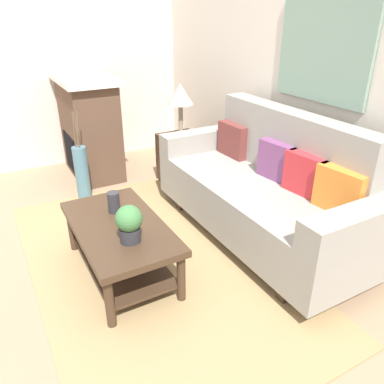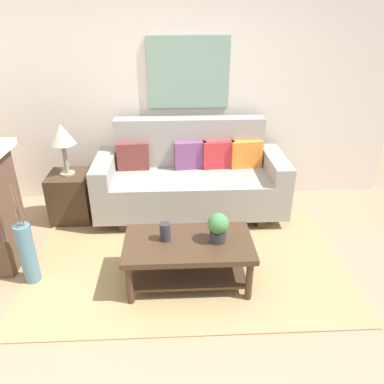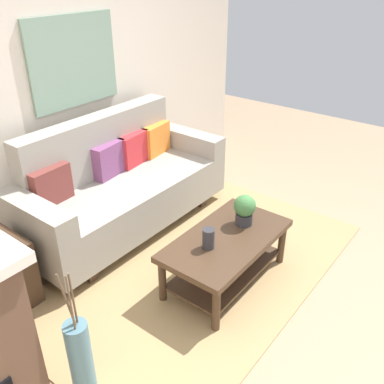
{
  "view_description": "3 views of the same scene",
  "coord_description": "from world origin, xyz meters",
  "px_view_note": "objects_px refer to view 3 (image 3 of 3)",
  "views": [
    {
      "loc": [
        2.33,
        -0.43,
        1.83
      ],
      "look_at": [
        0.08,
        0.82,
        0.58
      ],
      "focal_mm": 35.46,
      "sensor_mm": 36.0,
      "label": 1
    },
    {
      "loc": [
        -0.09,
        -2.37,
        2.22
      ],
      "look_at": [
        0.07,
        0.83,
        0.61
      ],
      "focal_mm": 34.68,
      "sensor_mm": 36.0,
      "label": 2
    },
    {
      "loc": [
        -2.33,
        -1.21,
        2.35
      ],
      "look_at": [
        0.18,
        0.73,
        0.6
      ],
      "focal_mm": 39.83,
      "sensor_mm": 36.0,
      "label": 3
    }
  ],
  "objects_px": {
    "couch": "(121,187)",
    "floor_vase": "(81,361)",
    "throw_pillow_crimson": "(134,149)",
    "throw_pillow_orange": "(156,139)",
    "potted_plant_tabletop": "(245,209)",
    "throw_pillow_maroon": "(51,185)",
    "framed_painting": "(74,61)",
    "tabletop_vase": "(208,238)",
    "coffee_table": "(226,249)",
    "throw_pillow_plum": "(109,160)"
  },
  "relations": [
    {
      "from": "potted_plant_tabletop",
      "to": "throw_pillow_crimson",
      "type": "bearing_deg",
      "value": 83.63
    },
    {
      "from": "tabletop_vase",
      "to": "floor_vase",
      "type": "relative_size",
      "value": 0.28
    },
    {
      "from": "coffee_table",
      "to": "potted_plant_tabletop",
      "type": "height_order",
      "value": "potted_plant_tabletop"
    },
    {
      "from": "couch",
      "to": "floor_vase",
      "type": "distance_m",
      "value": 1.9
    },
    {
      "from": "throw_pillow_maroon",
      "to": "framed_painting",
      "type": "distance_m",
      "value": 1.14
    },
    {
      "from": "coffee_table",
      "to": "potted_plant_tabletop",
      "type": "bearing_deg",
      "value": -0.38
    },
    {
      "from": "throw_pillow_plum",
      "to": "framed_painting",
      "type": "height_order",
      "value": "framed_painting"
    },
    {
      "from": "throw_pillow_orange",
      "to": "tabletop_vase",
      "type": "xyz_separation_m",
      "value": [
        -0.93,
        -1.35,
        -0.17
      ]
    },
    {
      "from": "throw_pillow_crimson",
      "to": "throw_pillow_orange",
      "type": "bearing_deg",
      "value": 0.0
    },
    {
      "from": "throw_pillow_maroon",
      "to": "throw_pillow_crimson",
      "type": "height_order",
      "value": "same"
    },
    {
      "from": "couch",
      "to": "throw_pillow_orange",
      "type": "xyz_separation_m",
      "value": [
        0.65,
        0.13,
        0.25
      ]
    },
    {
      "from": "throw_pillow_crimson",
      "to": "coffee_table",
      "type": "height_order",
      "value": "throw_pillow_crimson"
    },
    {
      "from": "coffee_table",
      "to": "potted_plant_tabletop",
      "type": "xyz_separation_m",
      "value": [
        0.25,
        -0.0,
        0.26
      ]
    },
    {
      "from": "couch",
      "to": "throw_pillow_orange",
      "type": "distance_m",
      "value": 0.71
    },
    {
      "from": "throw_pillow_maroon",
      "to": "throw_pillow_crimson",
      "type": "relative_size",
      "value": 1.0
    },
    {
      "from": "throw_pillow_maroon",
      "to": "throw_pillow_plum",
      "type": "height_order",
      "value": "same"
    },
    {
      "from": "throw_pillow_orange",
      "to": "floor_vase",
      "type": "distance_m",
      "value": 2.53
    },
    {
      "from": "potted_plant_tabletop",
      "to": "couch",
      "type": "bearing_deg",
      "value": 97.74
    },
    {
      "from": "throw_pillow_crimson",
      "to": "tabletop_vase",
      "type": "distance_m",
      "value": 1.49
    },
    {
      "from": "throw_pillow_crimson",
      "to": "tabletop_vase",
      "type": "relative_size",
      "value": 2.22
    },
    {
      "from": "tabletop_vase",
      "to": "floor_vase",
      "type": "xyz_separation_m",
      "value": [
        -1.2,
        0.04,
        -0.22
      ]
    },
    {
      "from": "throw_pillow_orange",
      "to": "coffee_table",
      "type": "xyz_separation_m",
      "value": [
        -0.73,
        -1.39,
        -0.37
      ]
    },
    {
      "from": "throw_pillow_plum",
      "to": "tabletop_vase",
      "type": "bearing_deg",
      "value": -101.35
    },
    {
      "from": "couch",
      "to": "potted_plant_tabletop",
      "type": "height_order",
      "value": "couch"
    },
    {
      "from": "coffee_table",
      "to": "framed_painting",
      "type": "height_order",
      "value": "framed_painting"
    },
    {
      "from": "throw_pillow_maroon",
      "to": "potted_plant_tabletop",
      "type": "distance_m",
      "value": 1.62
    },
    {
      "from": "throw_pillow_orange",
      "to": "tabletop_vase",
      "type": "distance_m",
      "value": 1.65
    },
    {
      "from": "couch",
      "to": "coffee_table",
      "type": "height_order",
      "value": "couch"
    },
    {
      "from": "throw_pillow_maroon",
      "to": "throw_pillow_crimson",
      "type": "xyz_separation_m",
      "value": [
        0.98,
        0.0,
        0.0
      ]
    },
    {
      "from": "throw_pillow_orange",
      "to": "coffee_table",
      "type": "relative_size",
      "value": 0.33
    },
    {
      "from": "framed_painting",
      "to": "throw_pillow_maroon",
      "type": "bearing_deg",
      "value": -152.48
    },
    {
      "from": "throw_pillow_crimson",
      "to": "framed_painting",
      "type": "distance_m",
      "value": 0.98
    },
    {
      "from": "potted_plant_tabletop",
      "to": "coffee_table",
      "type": "bearing_deg",
      "value": 179.62
    },
    {
      "from": "couch",
      "to": "framed_painting",
      "type": "bearing_deg",
      "value": 90.0
    },
    {
      "from": "framed_painting",
      "to": "tabletop_vase",
      "type": "bearing_deg",
      "value": -99.11
    },
    {
      "from": "couch",
      "to": "throw_pillow_maroon",
      "type": "relative_size",
      "value": 5.89
    },
    {
      "from": "tabletop_vase",
      "to": "floor_vase",
      "type": "bearing_deg",
      "value": 177.98
    },
    {
      "from": "throw_pillow_crimson",
      "to": "coffee_table",
      "type": "xyz_separation_m",
      "value": [
        -0.4,
        -1.39,
        -0.37
      ]
    },
    {
      "from": "throw_pillow_crimson",
      "to": "coffee_table",
      "type": "distance_m",
      "value": 1.49
    },
    {
      "from": "throw_pillow_crimson",
      "to": "throw_pillow_orange",
      "type": "xyz_separation_m",
      "value": [
        0.33,
        0.0,
        0.0
      ]
    },
    {
      "from": "couch",
      "to": "throw_pillow_maroon",
      "type": "bearing_deg",
      "value": 169.06
    },
    {
      "from": "throw_pillow_maroon",
      "to": "throw_pillow_orange",
      "type": "xyz_separation_m",
      "value": [
        1.31,
        0.0,
        0.0
      ]
    },
    {
      "from": "potted_plant_tabletop",
      "to": "framed_painting",
      "type": "height_order",
      "value": "framed_painting"
    },
    {
      "from": "throw_pillow_plum",
      "to": "throw_pillow_orange",
      "type": "xyz_separation_m",
      "value": [
        0.65,
        0.0,
        0.0
      ]
    },
    {
      "from": "floor_vase",
      "to": "throw_pillow_plum",
      "type": "bearing_deg",
      "value": 41.67
    },
    {
      "from": "couch",
      "to": "framed_painting",
      "type": "relative_size",
      "value": 2.29
    },
    {
      "from": "throw_pillow_orange",
      "to": "framed_painting",
      "type": "relative_size",
      "value": 0.39
    },
    {
      "from": "throw_pillow_plum",
      "to": "throw_pillow_crimson",
      "type": "distance_m",
      "value": 0.33
    },
    {
      "from": "couch",
      "to": "throw_pillow_crimson",
      "type": "height_order",
      "value": "couch"
    },
    {
      "from": "coffee_table",
      "to": "framed_painting",
      "type": "relative_size",
      "value": 1.18
    }
  ]
}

